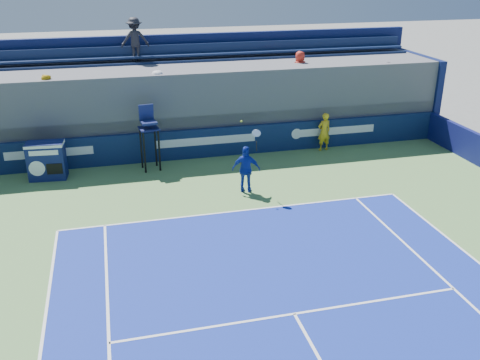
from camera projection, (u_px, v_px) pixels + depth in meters
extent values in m
imported|color=yellow|center=(324.00, 132.00, 22.17)|extent=(0.64, 0.47, 1.60)
cube|color=white|center=(237.00, 211.00, 17.04)|extent=(10.97, 0.07, 0.00)
cube|color=white|center=(294.00, 314.00, 12.13)|extent=(8.23, 0.07, 0.00)
cube|color=#0C1B43|center=(206.00, 143.00, 21.49)|extent=(20.40, 0.20, 1.20)
cube|color=white|center=(49.00, 153.00, 20.00)|extent=(3.20, 0.01, 0.32)
cube|color=white|center=(207.00, 141.00, 21.35)|extent=(4.00, 0.01, 0.32)
cube|color=white|center=(335.00, 131.00, 22.58)|extent=(3.60, 0.01, 0.32)
cylinder|color=white|center=(297.00, 134.00, 22.19)|extent=(0.44, 0.01, 0.44)
cube|color=#0F194F|center=(47.00, 161.00, 19.33)|extent=(1.36, 0.81, 1.40)
cube|color=white|center=(44.00, 144.00, 19.08)|extent=(1.38, 0.83, 0.10)
cylinder|color=white|center=(37.00, 169.00, 19.01)|extent=(0.56, 0.07, 0.56)
cube|color=black|center=(55.00, 169.00, 19.12)|extent=(0.55, 0.07, 0.40)
cube|color=white|center=(43.00, 153.00, 18.84)|extent=(1.00, 0.10, 0.18)
cylinder|color=black|center=(145.00, 153.00, 19.80)|extent=(0.08, 0.08, 1.60)
cylinder|color=black|center=(159.00, 151.00, 20.00)|extent=(0.08, 0.08, 1.60)
cylinder|color=black|center=(141.00, 148.00, 20.28)|extent=(0.08, 0.08, 1.60)
cylinder|color=black|center=(156.00, 146.00, 20.47)|extent=(0.08, 0.08, 1.60)
cube|color=#0D1345|center=(149.00, 128.00, 19.82)|extent=(0.79, 0.79, 0.06)
cube|color=#141B4D|center=(149.00, 123.00, 19.64)|extent=(0.61, 0.52, 0.08)
cube|color=navy|center=(146.00, 112.00, 19.83)|extent=(0.55, 0.14, 0.60)
imported|color=#132A9E|center=(246.00, 169.00, 18.18)|extent=(1.04, 0.68, 1.64)
cylinder|color=black|center=(256.00, 146.00, 17.75)|extent=(0.09, 0.15, 0.39)
torus|color=silver|center=(256.00, 133.00, 17.50)|extent=(0.31, 0.22, 0.29)
cylinder|color=silver|center=(256.00, 133.00, 17.50)|extent=(0.26, 0.17, 0.24)
sphere|color=#CBE833|center=(241.00, 121.00, 17.45)|extent=(0.07, 0.07, 0.07)
cube|color=#525257|center=(197.00, 105.00, 22.77)|extent=(20.40, 3.60, 3.38)
cube|color=#525257|center=(203.00, 118.00, 21.64)|extent=(20.40, 0.90, 0.55)
cube|color=#122145|center=(203.00, 107.00, 21.37)|extent=(20.00, 0.45, 0.08)
cube|color=#122145|center=(202.00, 101.00, 21.51)|extent=(20.00, 0.06, 0.45)
cube|color=#525257|center=(199.00, 100.00, 22.23)|extent=(20.40, 0.90, 0.55)
cube|color=#122145|center=(199.00, 89.00, 21.96)|extent=(20.00, 0.45, 0.08)
cube|color=#122145|center=(198.00, 83.00, 22.11)|extent=(20.00, 0.06, 0.45)
cube|color=#525257|center=(195.00, 82.00, 22.83)|extent=(20.40, 0.90, 0.55)
cube|color=#122145|center=(195.00, 71.00, 22.56)|extent=(20.00, 0.45, 0.08)
cube|color=#122145|center=(194.00, 65.00, 22.70)|extent=(20.00, 0.06, 0.45)
cube|color=#525257|center=(191.00, 65.00, 23.42)|extent=(20.40, 0.90, 0.55)
cube|color=#122145|center=(191.00, 55.00, 23.15)|extent=(20.00, 0.45, 0.08)
cube|color=#122145|center=(190.00, 49.00, 23.30)|extent=(20.00, 0.06, 0.45)
cube|color=#0C1647|center=(190.00, 83.00, 24.32)|extent=(20.80, 0.30, 4.40)
cube|color=#0C1647|center=(415.00, 91.00, 25.08)|extent=(0.30, 3.90, 3.40)
imported|color=yellow|center=(48.00, 98.00, 19.83)|extent=(0.99, 0.85, 1.78)
imported|color=silver|center=(159.00, 93.00, 20.76)|extent=(1.24, 0.91, 1.73)
imported|color=#18877F|center=(246.00, 91.00, 21.59)|extent=(0.91, 0.47, 1.48)
imported|color=red|center=(300.00, 69.00, 22.76)|extent=(0.80, 0.58, 1.54)
imported|color=black|center=(386.00, 81.00, 22.96)|extent=(0.60, 0.39, 1.63)
imported|color=black|center=(135.00, 39.00, 22.39)|extent=(1.20, 0.73, 1.80)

